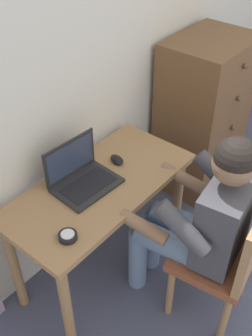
% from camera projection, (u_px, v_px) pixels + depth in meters
% --- Properties ---
extents(wall_back, '(4.80, 0.05, 2.50)m').
position_uv_depth(wall_back, '(113.00, 45.00, 2.32)').
color(wall_back, silver).
rests_on(wall_back, ground_plane).
extents(desk, '(1.11, 0.53, 0.72)m').
position_uv_depth(desk, '(101.00, 201.00, 2.26)').
color(desk, '#9E754C').
rests_on(desk, ground_plane).
extents(dresser, '(0.63, 0.50, 1.17)m').
position_uv_depth(dresser, '(202.00, 116.00, 2.99)').
color(dresser, brown).
rests_on(dresser, ground_plane).
extents(chair, '(0.47, 0.45, 0.87)m').
position_uv_depth(chair, '(228.00, 255.00, 2.11)').
color(chair, brown).
rests_on(chair, ground_plane).
extents(person_seated, '(0.58, 0.62, 1.19)m').
position_uv_depth(person_seated, '(200.00, 217.00, 2.07)').
color(person_seated, '#6B84AD').
rests_on(person_seated, ground_plane).
extents(laptop, '(0.35, 0.27, 0.24)m').
position_uv_depth(laptop, '(81.00, 176.00, 2.16)').
color(laptop, '#232326').
rests_on(laptop, desk).
extents(computer_mouse, '(0.09, 0.11, 0.03)m').
position_uv_depth(computer_mouse, '(117.00, 160.00, 2.33)').
color(computer_mouse, black).
rests_on(computer_mouse, desk).
extents(desk_clock, '(0.09, 0.09, 0.03)m').
position_uv_depth(desk_clock, '(68.00, 236.00, 1.88)').
color(desk_clock, black).
rests_on(desk_clock, desk).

